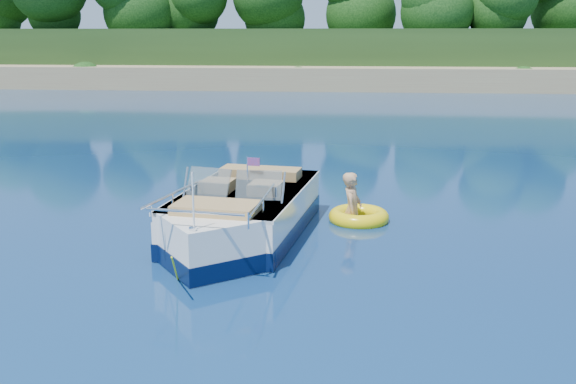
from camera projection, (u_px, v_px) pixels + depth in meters
The scene contains 6 objects.
ground at pixel (88, 316), 8.62m from camera, with size 160.00×160.00×0.00m, color #0A1A48.
shoreline at pixel (318, 59), 70.01m from camera, with size 170.00×59.00×6.00m.
treeline at pixel (304, 7), 46.91m from camera, with size 150.00×7.12×8.19m.
motorboat at pixel (240, 219), 11.77m from camera, with size 2.62×5.85×1.95m.
tow_tube at pixel (359, 217), 12.97m from camera, with size 1.33×1.33×0.32m.
boy at pixel (352, 221), 12.95m from camera, with size 0.59×0.39×1.61m, color tan.
Camera 1 is at (3.43, -7.68, 3.70)m, focal length 40.00 mm.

